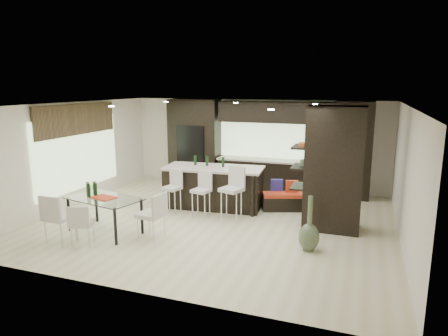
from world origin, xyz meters
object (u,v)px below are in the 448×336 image
at_px(chair_end, 151,218).
at_px(stool_right, 231,199).
at_px(stool_mid, 201,199).
at_px(stool_left, 172,196).
at_px(chair_near, 82,226).
at_px(dining_table, 105,215).
at_px(bench, 285,201).
at_px(floor_vase, 310,224).
at_px(chair_far, 60,220).
at_px(kitchen_island, 214,187).

bearing_deg(chair_end, stool_right, -29.26).
distance_m(stool_mid, chair_end, 1.73).
distance_m(stool_left, chair_near, 2.54).
bearing_deg(stool_mid, chair_near, -110.64).
bearing_deg(stool_mid, chair_end, -91.92).
bearing_deg(stool_right, stool_mid, -164.09).
bearing_deg(dining_table, chair_near, -77.06).
xyz_separation_m(bench, chair_near, (-3.35, -3.62, 0.17)).
xyz_separation_m(stool_right, floor_vase, (1.96, -1.17, 0.03)).
bearing_deg(dining_table, chair_far, -109.59).
relative_size(stool_mid, dining_table, 0.55).
height_order(kitchen_island, chair_near, kitchen_island).
height_order(stool_left, floor_vase, floor_vase).
height_order(chair_far, chair_end, chair_far).
bearing_deg(kitchen_island, chair_far, -127.14).
bearing_deg(bench, stool_mid, -166.51).
distance_m(chair_near, chair_far, 0.51).
height_order(bench, chair_end, chair_end).
distance_m(stool_mid, stool_right, 0.79).
height_order(floor_vase, chair_near, floor_vase).
bearing_deg(bench, stool_left, -175.16).
xyz_separation_m(kitchen_island, stool_mid, (-0.00, -0.84, -0.09)).
bearing_deg(stool_left, floor_vase, -4.95).
bearing_deg(kitchen_island, chair_near, -120.71).
height_order(chair_near, chair_end, chair_end).
bearing_deg(stool_left, dining_table, -100.14).
height_order(kitchen_island, floor_vase, floor_vase).
relative_size(stool_left, dining_table, 0.55).
bearing_deg(stool_left, chair_near, -93.32).
xyz_separation_m(stool_mid, bench, (1.82, 1.19, -0.22)).
relative_size(bench, chair_far, 1.22).
xyz_separation_m(bench, chair_far, (-3.85, -3.66, 0.25)).
bearing_deg(stool_right, chair_far, -120.87).
height_order(kitchen_island, bench, kitchen_island).
distance_m(kitchen_island, dining_table, 2.96).
relative_size(stool_right, chair_near, 1.32).
height_order(stool_right, chair_far, stool_right).
height_order(bench, floor_vase, floor_vase).
relative_size(stool_right, dining_table, 0.64).
bearing_deg(chair_far, bench, 45.38).
height_order(stool_left, dining_table, stool_left).
relative_size(dining_table, chair_near, 2.04).
height_order(floor_vase, dining_table, floor_vase).
distance_m(bench, chair_end, 3.64).
relative_size(chair_far, chair_end, 1.03).
height_order(stool_left, bench, stool_left).
distance_m(kitchen_island, bench, 1.88).
xyz_separation_m(stool_mid, dining_table, (-1.53, -1.68, -0.06)).
bearing_deg(stool_right, stool_left, -162.95).
height_order(stool_mid, stool_right, stool_right).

